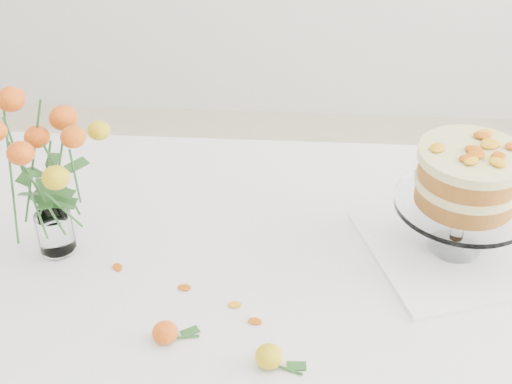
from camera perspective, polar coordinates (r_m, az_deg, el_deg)
table at (r=1.49m, az=-0.40°, el=-7.63°), size 1.43×0.93×0.76m
napkin at (r=1.50m, az=15.51°, el=-4.45°), size 0.42×0.42×0.01m
cake_stand at (r=1.41m, az=16.55°, el=0.76°), size 0.27×0.27×0.24m
rose_vase at (r=1.39m, az=-16.81°, el=2.29°), size 0.30×0.30×0.36m
loose_rose_near at (r=1.22m, az=1.04°, el=-13.02°), size 0.08×0.05×0.04m
loose_rose_far at (r=1.27m, az=-7.28°, el=-11.09°), size 0.08×0.05×0.04m
stray_petal_a at (r=1.37m, az=-5.75°, el=-7.62°), size 0.03×0.02×0.00m
stray_petal_b at (r=1.33m, az=-1.71°, el=-9.01°), size 0.03×0.02×0.00m
stray_petal_c at (r=1.30m, az=-0.09°, el=-10.31°), size 0.03×0.02×0.00m
stray_petal_d at (r=1.44m, az=-11.01°, el=-5.93°), size 0.03×0.02×0.00m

